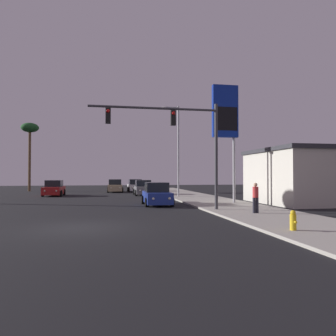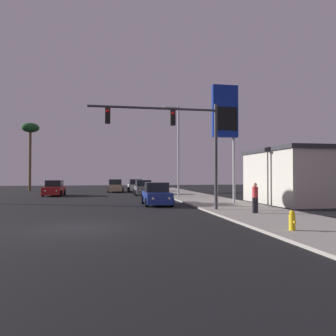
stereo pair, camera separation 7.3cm
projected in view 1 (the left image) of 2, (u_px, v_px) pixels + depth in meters
ground_plane at (80, 228)px, 13.71m from camera, size 120.00×120.00×0.00m
sidewalk_right at (218, 203)px, 25.26m from camera, size 5.00×60.00×0.12m
building_gas_station at (322, 176)px, 26.12m from camera, size 10.30×8.30×4.30m
car_red at (54, 189)px, 35.24m from camera, size 2.04×4.33×1.68m
car_blue at (157, 195)px, 24.24m from camera, size 2.04×4.33×1.68m
car_grey at (143, 188)px, 36.62m from camera, size 2.04×4.32×1.68m
car_tan at (115, 186)px, 43.10m from camera, size 2.04×4.34×1.68m
car_white at (135, 186)px, 44.34m from camera, size 2.04×4.33×1.68m
traffic_light_mast at (180, 133)px, 19.80m from camera, size 7.84×0.36×6.50m
street_lamp at (177, 146)px, 32.51m from camera, size 1.74×0.24×9.00m
gas_station_sign at (225, 118)px, 25.07m from camera, size 2.00×0.42×9.00m
fire_hydrant at (293, 221)px, 12.39m from camera, size 0.24×0.34×0.76m
pedestrian_on_sidewalk at (256, 196)px, 18.10m from camera, size 0.34×0.32×1.67m
palm_tree_far at (30, 132)px, 45.60m from camera, size 2.40×2.40×9.54m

